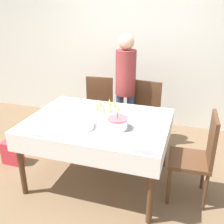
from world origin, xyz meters
name	(u,v)px	position (x,y,z in m)	size (l,w,h in m)	color
ground_plane	(99,178)	(0.00, 0.00, 0.00)	(12.00, 12.00, 0.00)	brown
wall_back	(137,44)	(0.00, 1.85, 1.35)	(8.00, 0.05, 2.70)	silver
dining_table	(98,128)	(0.00, 0.00, 0.68)	(1.54, 1.16, 0.78)	white
dining_chair_far_left	(98,108)	(-0.35, 0.90, 0.54)	(0.45, 0.45, 0.97)	#51331E
dining_chair_far_right	(144,113)	(0.35, 0.90, 0.54)	(0.45, 0.45, 0.97)	#51331E
dining_chair_right_end	(199,154)	(1.09, 0.00, 0.54)	(0.44, 0.44, 0.97)	#51331E
birthday_cake	(117,123)	(0.26, -0.14, 0.83)	(0.21, 0.21, 0.19)	white
champagne_tray	(107,110)	(0.07, 0.11, 0.86)	(0.34, 0.34, 0.18)	silver
plate_stack_main	(81,125)	(-0.10, -0.24, 0.80)	(0.25, 0.25, 0.06)	white
cake_knife	(111,136)	(0.26, -0.32, 0.78)	(0.30, 0.02, 0.00)	silver
fork_pile	(69,125)	(-0.23, -0.25, 0.79)	(0.18, 0.08, 0.02)	silver
napkin_pile	(78,120)	(-0.21, -0.08, 0.78)	(0.15, 0.15, 0.01)	white
person_standing	(126,81)	(0.06, 0.94, 0.96)	(0.28, 0.28, 1.60)	#3F4C72
gift_bag	(12,153)	(-1.20, -0.04, 0.15)	(0.25, 0.15, 0.31)	#CC333F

